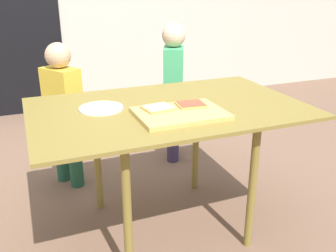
{
  "coord_description": "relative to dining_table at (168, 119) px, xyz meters",
  "views": [
    {
      "loc": [
        -0.68,
        -1.68,
        1.3
      ],
      "look_at": [
        -0.0,
        0.0,
        0.61
      ],
      "focal_mm": 40.11,
      "sensor_mm": 36.0,
      "label": 1
    }
  ],
  "objects": [
    {
      "name": "child_left",
      "position": [
        -0.45,
        0.71,
        -0.1
      ],
      "size": [
        0.25,
        0.28,
        0.96
      ],
      "color": "#225137",
      "rests_on": "ground"
    },
    {
      "name": "pizza_slice_far_right",
      "position": [
        0.08,
        -0.09,
        0.1
      ],
      "size": [
        0.15,
        0.13,
        0.01
      ],
      "color": "#E49E4F",
      "rests_on": "cutting_board"
    },
    {
      "name": "ground_plane",
      "position": [
        0.0,
        0.0,
        -0.64
      ],
      "size": [
        16.0,
        16.0,
        0.0
      ],
      "primitive_type": "plane",
      "color": "brown"
    },
    {
      "name": "pizza_slice_far_left",
      "position": [
        -0.09,
        -0.08,
        0.1
      ],
      "size": [
        0.15,
        0.14,
        0.01
      ],
      "color": "#E49E4F",
      "rests_on": "cutting_board"
    },
    {
      "name": "cutting_board",
      "position": [
        -0.0,
        -0.15,
        0.08
      ],
      "size": [
        0.41,
        0.3,
        0.02
      ],
      "primitive_type": "cube",
      "color": "tan",
      "rests_on": "dining_table"
    },
    {
      "name": "plate_white_left",
      "position": [
        -0.33,
        0.08,
        0.08
      ],
      "size": [
        0.22,
        0.22,
        0.01
      ],
      "primitive_type": "cylinder",
      "color": "white",
      "rests_on": "dining_table"
    },
    {
      "name": "house_door",
      "position": [
        -0.68,
        2.39,
        0.36
      ],
      "size": [
        0.9,
        0.02,
        2.0
      ],
      "primitive_type": "cube",
      "color": "black",
      "rests_on": "ground"
    },
    {
      "name": "dining_table",
      "position": [
        0.0,
        0.0,
        0.0
      ],
      "size": [
        1.38,
        0.86,
        0.71
      ],
      "color": "olive",
      "rests_on": "ground"
    },
    {
      "name": "child_right",
      "position": [
        0.37,
        0.82,
        -0.04
      ],
      "size": [
        0.23,
        0.28,
        1.04
      ],
      "color": "#3B2F53",
      "rests_on": "ground"
    }
  ]
}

